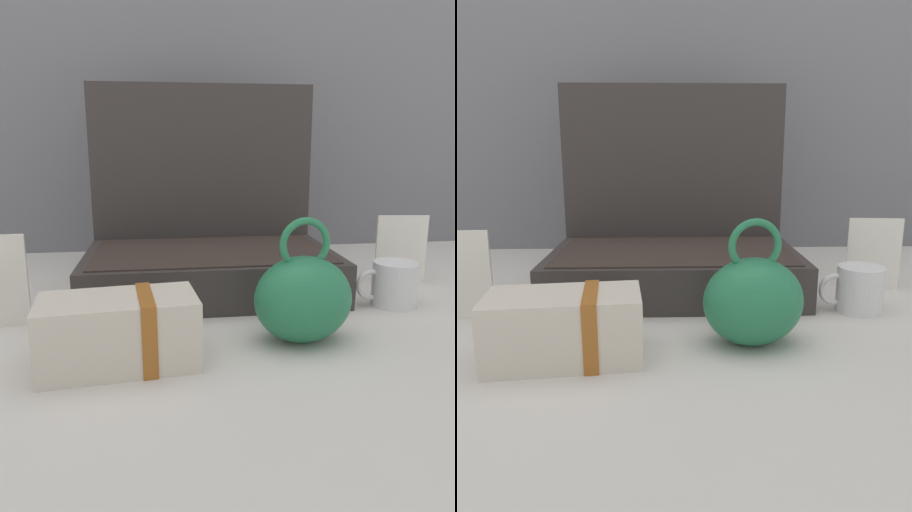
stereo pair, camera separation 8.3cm
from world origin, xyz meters
TOP-DOWN VIEW (x-y plane):
  - ground_plane at (0.00, 0.00)m, footprint 6.00×6.00m
  - open_suitcase at (-0.03, 0.17)m, footprint 0.50×0.33m
  - teal_pouch_handbag at (0.08, -0.14)m, footprint 0.17×0.14m
  - cream_toiletry_bag at (-0.19, -0.19)m, footprint 0.22×0.13m
  - coffee_mug at (0.30, -0.01)m, footprint 0.12×0.08m
  - info_card_left at (-0.39, -0.02)m, footprint 0.09×0.01m
  - poster_card_right at (0.39, 0.13)m, footprint 0.11×0.02m

SIDE VIEW (x-z plane):
  - ground_plane at x=0.00m, z-range 0.00..0.00m
  - coffee_mug at x=0.30m, z-range 0.00..0.08m
  - cream_toiletry_bag at x=-0.19m, z-range 0.00..0.10m
  - teal_pouch_handbag at x=0.08m, z-range -0.03..0.17m
  - poster_card_right at x=0.39m, z-range 0.00..0.15m
  - info_card_left at x=-0.39m, z-range 0.00..0.16m
  - open_suitcase at x=-0.03m, z-range -0.12..0.31m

